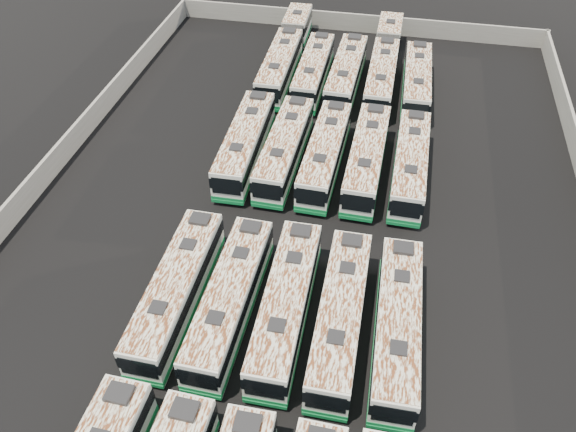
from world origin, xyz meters
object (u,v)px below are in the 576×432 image
object	(u,v)px
bus_midback_right	(367,158)
bus_midfront_right	(340,316)
bus_midback_left	(285,148)
bus_midback_far_left	(245,143)
bus_back_left	(313,71)
bus_midfront_far_left	(177,290)
bus_back_right	(384,62)
bus_back_center	(346,74)
bus_midback_center	(325,154)
bus_midback_far_right	(410,164)
bus_back_far_left	(286,52)
bus_back_far_right	(417,81)
bus_midfront_far_right	(397,325)
bus_midfront_left	(230,299)
bus_midfront_center	(286,305)

from	to	relation	value
bus_midback_right	bus_midfront_right	bearing A→B (deg)	-88.73
bus_midback_right	bus_midback_left	bearing A→B (deg)	-178.33
bus_midback_far_left	bus_back_left	world-z (taller)	bus_midback_far_left
bus_midfront_far_left	bus_back_left	size ratio (longest dim) A/B	1.01
bus_back_right	bus_midfront_right	bearing A→B (deg)	-89.85
bus_midback_far_left	bus_back_center	bearing A→B (deg)	61.95
bus_back_right	bus_midback_center	bearing A→B (deg)	-101.61
bus_midfront_far_left	bus_midfront_right	distance (m)	10.88
bus_midback_far_right	bus_back_center	xyz separation A→B (m)	(-7.26, 14.05, 0.06)
bus_back_far_left	bus_back_far_right	bearing A→B (deg)	-14.45
bus_midfront_far_right	bus_back_far_left	world-z (taller)	bus_back_far_left
bus_midback_left	bus_back_right	world-z (taller)	bus_midback_left
bus_midback_left	bus_back_left	distance (m)	14.12
bus_back_left	bus_midback_far_left	bearing A→B (deg)	-104.47
bus_midfront_far_right	bus_back_far_right	xyz separation A→B (m)	(0.04, 31.04, -0.03)
bus_midfront_far_left	bus_midback_left	world-z (taller)	bus_midback_left
bus_midback_center	bus_midback_left	bearing A→B (deg)	-178.86
bus_midback_left	bus_back_far_right	size ratio (longest dim) A/B	1.03
bus_back_far_right	bus_midback_far_right	bearing A→B (deg)	-91.02
bus_midfront_right	bus_midback_right	xyz separation A→B (m)	(-0.06, 16.92, 0.03)
bus_midfront_right	bus_back_far_left	bearing A→B (deg)	107.14
bus_back_left	bus_back_center	size ratio (longest dim) A/B	0.96
bus_midfront_left	bus_midback_right	world-z (taller)	bus_midback_right
bus_midback_left	bus_midback_center	xyz separation A→B (m)	(3.55, -0.02, -0.01)
bus_midback_far_left	bus_midfront_center	bearing A→B (deg)	-68.14
bus_midback_right	bus_back_far_right	bearing A→B (deg)	76.50
bus_midfront_far_right	bus_midback_center	xyz separation A→B (m)	(-7.22, 16.83, 0.01)
bus_back_left	bus_back_center	bearing A→B (deg)	-1.03
bus_back_far_right	bus_midfront_left	bearing A→B (deg)	-110.16
bus_midback_far_left	bus_back_left	xyz separation A→B (m)	(3.60, 14.12, -0.06)
bus_midfront_left	bus_midback_right	distance (m)	18.46
bus_midfront_center	bus_back_right	size ratio (longest dim) A/B	0.65
bus_midfront_left	bus_back_center	bearing A→B (deg)	84.46
bus_midfront_left	bus_back_far_left	size ratio (longest dim) A/B	0.63
bus_midback_left	bus_midback_center	world-z (taller)	bus_midback_left
bus_midfront_far_right	bus_midback_left	size ratio (longest dim) A/B	0.99
bus_midfront_left	bus_midfront_right	bearing A→B (deg)	1.82
bus_midfront_center	bus_midback_far_right	world-z (taller)	bus_midfront_center
bus_midfront_right	bus_midfront_far_right	distance (m)	3.57
bus_midfront_right	bus_back_far_left	distance (m)	36.14
bus_midback_far_left	bus_back_far_right	distance (m)	20.17
bus_midfront_left	bus_midfront_far_right	size ratio (longest dim) A/B	1.00
bus_back_far_left	bus_midback_center	bearing A→B (deg)	-68.92
bus_back_far_left	bus_back_right	bearing A→B (deg)	-1.51
bus_midfront_center	bus_midback_center	bearing A→B (deg)	89.67
bus_midback_far_right	bus_back_left	bearing A→B (deg)	128.04
bus_midback_right	bus_back_right	distance (m)	17.47
bus_back_left	bus_back_far_right	size ratio (longest dim) A/B	1.00
bus_midback_center	bus_back_center	bearing A→B (deg)	91.44
bus_midfront_left	bus_midfront_far_right	world-z (taller)	bus_midfront_far_right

